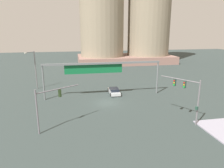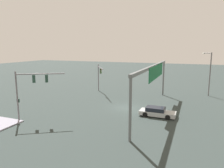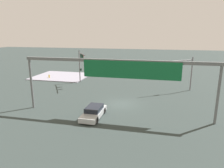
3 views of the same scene
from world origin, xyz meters
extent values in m
plane|color=#2F3937|center=(0.00, 0.00, 0.00)|extent=(187.84, 187.84, 0.00)
cylinder|color=slate|center=(10.14, -10.78, 3.05)|extent=(0.19, 0.19, 6.10)
cylinder|color=slate|center=(8.65, -8.30, 5.74)|extent=(3.10, 5.03, 0.14)
cube|color=#203D31|center=(9.08, -9.01, 5.15)|extent=(0.39, 0.41, 0.95)
cylinder|color=red|center=(8.94, -9.09, 5.44)|extent=(0.15, 0.20, 0.20)
cylinder|color=orange|center=(8.94, -9.09, 5.14)|extent=(0.15, 0.20, 0.20)
cylinder|color=green|center=(8.94, -9.09, 4.84)|extent=(0.15, 0.20, 0.20)
cube|color=#203D31|center=(8.30, -7.72, 5.15)|extent=(0.39, 0.41, 0.95)
cylinder|color=red|center=(8.16, -7.80, 5.44)|extent=(0.15, 0.20, 0.20)
cylinder|color=orange|center=(8.16, -7.80, 5.14)|extent=(0.15, 0.20, 0.20)
cylinder|color=green|center=(8.16, -7.80, 4.84)|extent=(0.15, 0.20, 0.20)
cube|color=#203D31|center=(9.94, -10.90, 2.44)|extent=(0.36, 0.38, 0.44)
cylinder|color=slate|center=(-9.89, -9.34, 2.78)|extent=(0.18, 0.18, 5.56)
cylinder|color=slate|center=(-7.40, -7.69, 5.06)|extent=(5.06, 3.42, 0.14)
cube|color=#304625|center=(-7.28, -7.60, 4.47)|extent=(0.41, 0.39, 0.95)
cylinder|color=red|center=(-7.37, -7.47, 4.76)|extent=(0.20, 0.16, 0.20)
cylinder|color=orange|center=(-7.37, -7.47, 4.46)|extent=(0.20, 0.16, 0.20)
cylinder|color=green|center=(-7.37, -7.47, 4.16)|extent=(0.20, 0.16, 0.20)
cylinder|color=slate|center=(-13.23, 11.84, 4.03)|extent=(0.20, 0.20, 8.05)
cylinder|color=slate|center=(-13.93, 11.18, 7.90)|extent=(1.48, 1.40, 0.12)
ellipsoid|color=silver|center=(-14.63, 10.52, 7.80)|extent=(0.64, 0.63, 0.20)
cylinder|color=slate|center=(-10.74, 3.79, 3.08)|extent=(0.28, 0.28, 6.16)
cylinder|color=slate|center=(10.74, 3.79, 3.08)|extent=(0.28, 0.28, 6.16)
cube|color=slate|center=(0.00, 3.79, 6.34)|extent=(21.88, 0.35, 0.35)
cube|color=#116033|center=(-1.71, 4.01, 5.43)|extent=(10.64, 0.08, 1.91)
cube|color=#B0B5B8|center=(2.28, 5.00, 0.44)|extent=(1.90, 4.66, 0.55)
cube|color=black|center=(2.27, 4.72, 0.96)|extent=(1.65, 2.43, 0.50)
cylinder|color=black|center=(1.44, 6.45, 0.32)|extent=(0.23, 0.64, 0.64)
cylinder|color=black|center=(3.16, 6.43, 0.32)|extent=(0.23, 0.64, 0.64)
cylinder|color=black|center=(1.40, 3.58, 0.32)|extent=(0.23, 0.64, 0.64)
cylinder|color=black|center=(3.11, 3.55, 0.32)|extent=(0.23, 0.64, 0.64)
camera|label=1|loc=(-5.53, -33.28, 12.12)|focal=33.04mm
camera|label=2|loc=(28.94, 9.21, 8.91)|focal=33.50mm
camera|label=3|loc=(-4.73, 25.90, 9.39)|focal=33.16mm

